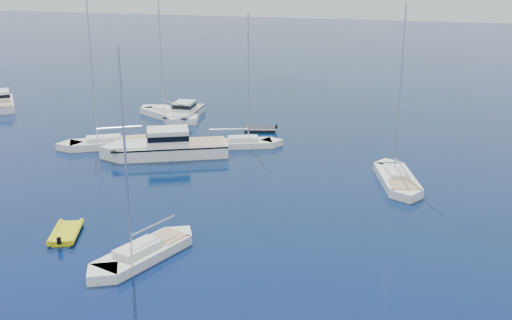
# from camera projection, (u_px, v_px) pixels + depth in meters

# --- Properties ---
(motor_cruiser_centre) EXTENTS (12.94, 9.41, 3.31)m
(motor_cruiser_centre) POSITION_uv_depth(u_px,v_px,m) (166.00, 156.00, 58.20)
(motor_cruiser_centre) COLOR silver
(motor_cruiser_centre) RESTS_ON ground
(motor_cruiser_far_l) EXTENTS (9.46, 10.08, 2.78)m
(motor_cruiser_far_l) POSITION_uv_depth(u_px,v_px,m) (1.00, 107.00, 78.72)
(motor_cruiser_far_l) COLOR silver
(motor_cruiser_far_l) RESTS_ON ground
(motor_cruiser_horizon) EXTENTS (4.12, 9.65, 2.45)m
(motor_cruiser_horizon) POSITION_uv_depth(u_px,v_px,m) (184.00, 118.00, 72.92)
(motor_cruiser_horizon) COLOR white
(motor_cruiser_horizon) RESTS_ON ground
(sailboat_fore) EXTENTS (4.73, 9.41, 13.39)m
(sailboat_fore) POSITION_uv_depth(u_px,v_px,m) (143.00, 258.00, 37.56)
(sailboat_fore) COLOR silver
(sailboat_fore) RESTS_ON ground
(sailboat_mid_r) EXTENTS (5.72, 10.41, 14.84)m
(sailboat_mid_r) POSITION_uv_depth(u_px,v_px,m) (397.00, 183.00, 50.78)
(sailboat_mid_r) COLOR white
(sailboat_mid_r) RESTS_ON ground
(sailboat_mid_l) EXTENTS (10.10, 8.05, 15.25)m
(sailboat_mid_l) POSITION_uv_depth(u_px,v_px,m) (109.00, 147.00, 61.15)
(sailboat_mid_l) COLOR silver
(sailboat_mid_l) RESTS_ON ground
(sailboat_centre) EXTENTS (9.24, 6.05, 13.38)m
(sailboat_centre) POSITION_uv_depth(u_px,v_px,m) (239.00, 146.00, 61.22)
(sailboat_centre) COLOR silver
(sailboat_centre) RESTS_ON ground
(sailboat_far_l) EXTENTS (11.12, 7.71, 16.25)m
(sailboat_far_l) POSITION_uv_depth(u_px,v_px,m) (169.00, 117.00, 73.28)
(sailboat_far_l) COLOR white
(sailboat_far_l) RESTS_ON ground
(tender_yellow) EXTENTS (3.45, 4.35, 0.95)m
(tender_yellow) POSITION_uv_depth(u_px,v_px,m) (66.00, 236.00, 40.71)
(tender_yellow) COLOR #CFCF0C
(tender_yellow) RESTS_ON ground
(tender_grey_far) EXTENTS (4.02, 3.01, 0.95)m
(tender_grey_far) POSITION_uv_depth(u_px,v_px,m) (260.00, 131.00, 67.02)
(tender_grey_far) COLOR black
(tender_grey_far) RESTS_ON ground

